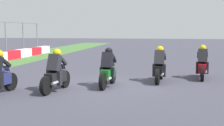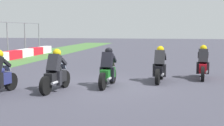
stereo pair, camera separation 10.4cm
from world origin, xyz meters
name	(u,v)px [view 2 (the right image)]	position (x,y,z in m)	size (l,w,h in m)	color
ground_plane	(112,85)	(0.00, 0.00, 0.00)	(120.00, 120.00, 0.00)	#3E3D4A
rider_lane_a	(203,65)	(2.30, -3.70, 0.62)	(2.04, 0.57, 1.51)	black
rider_lane_b	(160,67)	(1.15, -1.83, 0.62)	(2.04, 0.56, 1.51)	black
rider_lane_c	(108,71)	(-0.26, 0.10, 0.62)	(2.04, 0.55, 1.51)	black
rider_lane_d	(56,74)	(-1.44, 1.76, 0.62)	(2.04, 0.58, 1.51)	black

